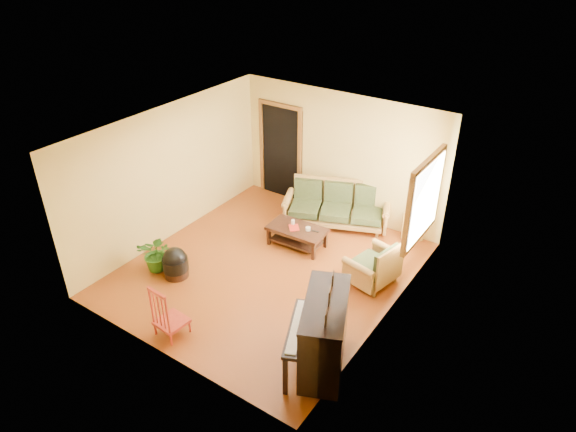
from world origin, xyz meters
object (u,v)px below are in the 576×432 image
Objects in this scene: footstool at (176,266)px; potted_plant at (157,253)px; armchair at (373,261)px; red_chair at (170,310)px; sofa at (336,206)px; coffee_table at (297,237)px; ceramic_crock at (411,236)px; piano at (324,335)px.

potted_plant is (-0.40, -0.04, 0.13)m from footstool.
red_chair reaches higher than armchair.
potted_plant is at bearing -143.05° from sofa.
coffee_table is 2.21m from ceramic_crock.
ceramic_crock is at bearing 69.90° from piano.
sofa is at bearing 64.62° from footstool.
potted_plant is at bearing -135.01° from ceramic_crock.
potted_plant reaches higher than footstool.
potted_plant reaches higher than ceramic_crock.
footstool is at bearing -137.54° from sofa.
armchair reaches higher than potted_plant.
red_chair reaches higher than coffee_table.
sofa reaches higher than coffee_table.
ceramic_crock is (0.07, 1.56, -0.30)m from armchair.
piano is 1.93× the size of potted_plant.
red_chair is at bearing -111.63° from armchair.
red_chair is at bearing -36.67° from potted_plant.
sofa is 3.05× the size of potted_plant.
sofa is 2.46× the size of armchair.
piano reaches higher than ceramic_crock.
armchair is 1.90× the size of footstool.
piano is 3.73m from ceramic_crock.
ceramic_crock is 0.37× the size of potted_plant.
piano reaches higher than sofa.
piano is at bearing -5.22° from potted_plant.
sofa is 8.30× the size of ceramic_crock.
coffee_table is 3.09m from piano.
piano is 2.95× the size of footstool.
piano is (0.30, -2.14, 0.16)m from armchair.
coffee_table is at bearing 51.17° from potted_plant.
armchair is 1.24× the size of potted_plant.
red_chair is 3.62× the size of ceramic_crock.
armchair is 2.16m from piano.
piano is (1.98, -2.35, 0.38)m from coffee_table.
sofa is 1.89× the size of coffee_table.
piano reaches higher than armchair.
sofa is at bearing 150.60° from armchair.
armchair reaches higher than ceramic_crock.
coffee_table is 1.61× the size of potted_plant.
piano reaches higher than footstool.
armchair is at bearing -64.02° from sofa.
ceramic_crock is at bearing 44.99° from potted_plant.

